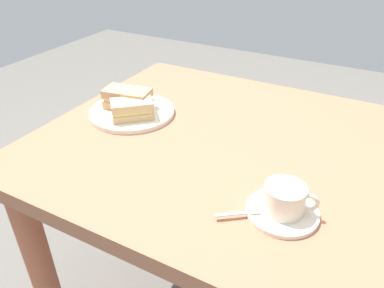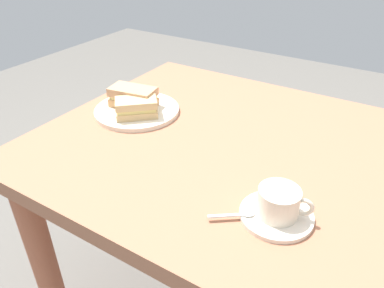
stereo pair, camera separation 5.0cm
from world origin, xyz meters
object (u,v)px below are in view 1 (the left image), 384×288
(sandwich_plate, at_px, (132,112))
(coffee_saucer, at_px, (282,211))
(dining_table, at_px, (228,178))
(coffee_cup, at_px, (285,198))
(sandwich_front, at_px, (128,99))
(spoon, at_px, (246,212))
(sandwich_back, at_px, (132,109))

(sandwich_plate, distance_m, coffee_saucer, 0.60)
(dining_table, bearing_deg, coffee_cup, -45.65)
(dining_table, bearing_deg, sandwich_front, 177.67)
(sandwich_plate, height_order, coffee_cup, coffee_cup)
(dining_table, bearing_deg, coffee_saucer, -45.91)
(spoon, bearing_deg, coffee_cup, 36.02)
(coffee_saucer, bearing_deg, sandwich_front, 157.69)
(coffee_cup, bearing_deg, sandwich_front, 157.78)
(sandwich_back, distance_m, coffee_cup, 0.55)
(sandwich_back, distance_m, coffee_saucer, 0.55)
(sandwich_back, xyz_separation_m, coffee_cup, (0.52, -0.19, 0.00))
(dining_table, distance_m, sandwich_front, 0.40)
(coffee_cup, bearing_deg, sandwich_back, 160.36)
(coffee_cup, bearing_deg, sandwich_plate, 157.88)
(coffee_saucer, bearing_deg, sandwich_back, 160.27)
(sandwich_front, distance_m, coffee_cup, 0.62)
(dining_table, xyz_separation_m, sandwich_front, (-0.36, 0.01, 0.17))
(sandwich_back, distance_m, spoon, 0.51)
(spoon, bearing_deg, sandwich_back, 152.97)
(coffee_saucer, bearing_deg, sandwich_plate, 157.79)
(dining_table, height_order, sandwich_front, sandwich_front)
(dining_table, xyz_separation_m, coffee_cup, (0.21, -0.22, 0.17))
(sandwich_plate, xyz_separation_m, coffee_saucer, (0.55, -0.23, -0.00))
(dining_table, relative_size, sandwich_plate, 3.94)
(sandwich_back, xyz_separation_m, coffee_saucer, (0.52, -0.19, -0.04))
(coffee_saucer, xyz_separation_m, spoon, (-0.06, -0.05, 0.01))
(coffee_cup, height_order, spoon, coffee_cup)
(dining_table, height_order, coffee_saucer, coffee_saucer)
(sandwich_front, bearing_deg, coffee_cup, -22.22)
(sandwich_plate, bearing_deg, coffee_saucer, -22.21)
(dining_table, distance_m, sandwich_back, 0.35)
(sandwich_plate, bearing_deg, coffee_cup, -22.12)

